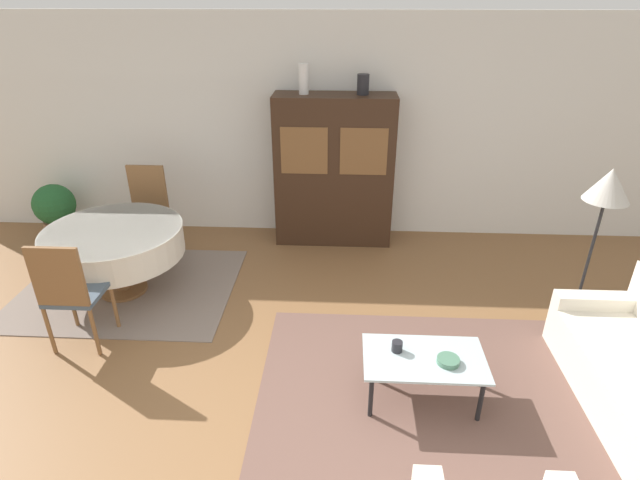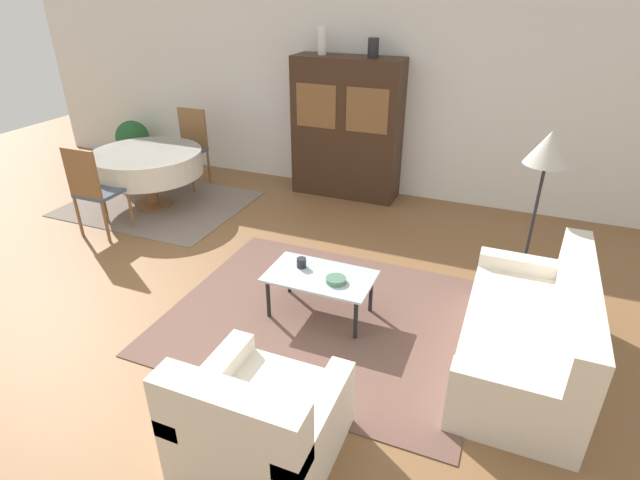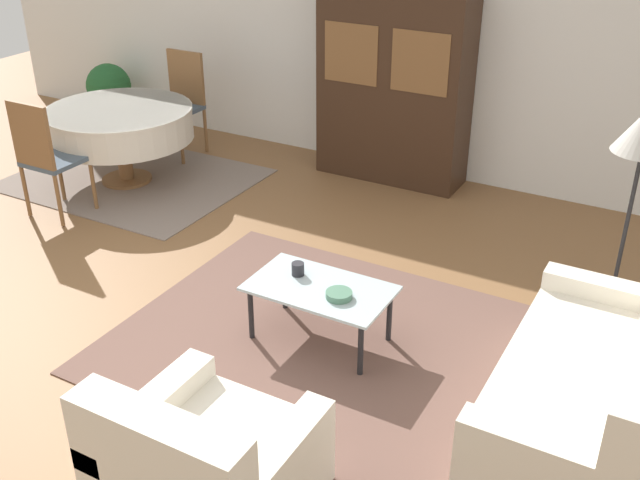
{
  "view_description": "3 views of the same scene",
  "coord_description": "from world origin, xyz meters",
  "px_view_note": "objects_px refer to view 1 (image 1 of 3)",
  "views": [
    {
      "loc": [
        0.4,
        -2.46,
        2.91
      ],
      "look_at": [
        0.2,
        1.4,
        0.95
      ],
      "focal_mm": 28.0,
      "sensor_mm": 36.0,
      "label": 1
    },
    {
      "loc": [
        2.43,
        -2.85,
        2.66
      ],
      "look_at": [
        1.04,
        0.54,
        0.75
      ],
      "focal_mm": 28.0,
      "sensor_mm": 36.0,
      "label": 2
    },
    {
      "loc": [
        3.05,
        -3.05,
        2.91
      ],
      "look_at": [
        1.04,
        0.54,
        0.75
      ],
      "focal_mm": 42.0,
      "sensor_mm": 36.0,
      "label": 3
    }
  ],
  "objects_px": {
    "floor_lamp": "(607,193)",
    "potted_plant": "(55,209)",
    "bowl": "(448,361)",
    "dining_chair_far": "(147,206)",
    "display_cabinet": "(334,171)",
    "dining_table": "(115,242)",
    "cup": "(397,346)",
    "vase_tall": "(304,79)",
    "dining_chair_near": "(69,290)",
    "vase_short": "(363,84)",
    "coffee_table": "(424,362)"
  },
  "relations": [
    {
      "from": "floor_lamp",
      "to": "vase_tall",
      "type": "height_order",
      "value": "vase_tall"
    },
    {
      "from": "dining_chair_near",
      "to": "potted_plant",
      "type": "bearing_deg",
      "value": 121.8
    },
    {
      "from": "dining_chair_near",
      "to": "vase_short",
      "type": "height_order",
      "value": "vase_short"
    },
    {
      "from": "cup",
      "to": "floor_lamp",
      "type": "bearing_deg",
      "value": 30.32
    },
    {
      "from": "cup",
      "to": "potted_plant",
      "type": "height_order",
      "value": "potted_plant"
    },
    {
      "from": "dining_chair_far",
      "to": "vase_tall",
      "type": "bearing_deg",
      "value": -165.61
    },
    {
      "from": "coffee_table",
      "to": "vase_tall",
      "type": "height_order",
      "value": "vase_tall"
    },
    {
      "from": "potted_plant",
      "to": "bowl",
      "type": "bearing_deg",
      "value": -31.18
    },
    {
      "from": "floor_lamp",
      "to": "bowl",
      "type": "distance_m",
      "value": 2.09
    },
    {
      "from": "coffee_table",
      "to": "dining_chair_far",
      "type": "relative_size",
      "value": 0.87
    },
    {
      "from": "cup",
      "to": "vase_tall",
      "type": "bearing_deg",
      "value": 108.58
    },
    {
      "from": "cup",
      "to": "dining_chair_near",
      "type": "bearing_deg",
      "value": 171.26
    },
    {
      "from": "bowl",
      "to": "vase_short",
      "type": "bearing_deg",
      "value": 102.25
    },
    {
      "from": "dining_chair_far",
      "to": "potted_plant",
      "type": "bearing_deg",
      "value": -13.67
    },
    {
      "from": "vase_short",
      "to": "floor_lamp",
      "type": "bearing_deg",
      "value": -38.64
    },
    {
      "from": "floor_lamp",
      "to": "vase_short",
      "type": "relative_size",
      "value": 6.91
    },
    {
      "from": "display_cabinet",
      "to": "vase_tall",
      "type": "relative_size",
      "value": 5.49
    },
    {
      "from": "coffee_table",
      "to": "vase_tall",
      "type": "distance_m",
      "value": 3.43
    },
    {
      "from": "coffee_table",
      "to": "potted_plant",
      "type": "distance_m",
      "value": 5.06
    },
    {
      "from": "display_cabinet",
      "to": "vase_short",
      "type": "relative_size",
      "value": 8.14
    },
    {
      "from": "dining_chair_near",
      "to": "potted_plant",
      "type": "relative_size",
      "value": 1.48
    },
    {
      "from": "dining_table",
      "to": "vase_short",
      "type": "xyz_separation_m",
      "value": [
        2.51,
        1.39,
        1.35
      ]
    },
    {
      "from": "display_cabinet",
      "to": "floor_lamp",
      "type": "bearing_deg",
      "value": -34.77
    },
    {
      "from": "dining_chair_far",
      "to": "dining_table",
      "type": "bearing_deg",
      "value": 90.0
    },
    {
      "from": "display_cabinet",
      "to": "dining_chair_far",
      "type": "relative_size",
      "value": 1.73
    },
    {
      "from": "display_cabinet",
      "to": "vase_tall",
      "type": "distance_m",
      "value": 1.14
    },
    {
      "from": "coffee_table",
      "to": "dining_chair_far",
      "type": "height_order",
      "value": "dining_chair_far"
    },
    {
      "from": "display_cabinet",
      "to": "dining_table",
      "type": "distance_m",
      "value": 2.62
    },
    {
      "from": "floor_lamp",
      "to": "potted_plant",
      "type": "distance_m",
      "value": 6.2
    },
    {
      "from": "dining_chair_near",
      "to": "coffee_table",
      "type": "bearing_deg",
      "value": -9.37
    },
    {
      "from": "cup",
      "to": "vase_tall",
      "type": "height_order",
      "value": "vase_tall"
    },
    {
      "from": "dining_table",
      "to": "floor_lamp",
      "type": "xyz_separation_m",
      "value": [
        4.6,
        -0.27,
        0.74
      ]
    },
    {
      "from": "dining_table",
      "to": "potted_plant",
      "type": "relative_size",
      "value": 1.93
    },
    {
      "from": "dining_table",
      "to": "dining_chair_far",
      "type": "xyz_separation_m",
      "value": [
        0.0,
        0.92,
        0.01
      ]
    },
    {
      "from": "dining_chair_far",
      "to": "bowl",
      "type": "distance_m",
      "value": 3.94
    },
    {
      "from": "bowl",
      "to": "potted_plant",
      "type": "height_order",
      "value": "potted_plant"
    },
    {
      "from": "coffee_table",
      "to": "display_cabinet",
      "type": "bearing_deg",
      "value": 105.32
    },
    {
      "from": "display_cabinet",
      "to": "dining_chair_near",
      "type": "relative_size",
      "value": 1.73
    },
    {
      "from": "cup",
      "to": "vase_short",
      "type": "bearing_deg",
      "value": 95.22
    },
    {
      "from": "coffee_table",
      "to": "dining_table",
      "type": "relative_size",
      "value": 0.67
    },
    {
      "from": "dining_chair_far",
      "to": "display_cabinet",
      "type": "bearing_deg",
      "value": -167.89
    },
    {
      "from": "dining_table",
      "to": "vase_tall",
      "type": "distance_m",
      "value": 2.7
    },
    {
      "from": "dining_chair_far",
      "to": "floor_lamp",
      "type": "height_order",
      "value": "floor_lamp"
    },
    {
      "from": "dining_table",
      "to": "bowl",
      "type": "relative_size",
      "value": 8.2
    },
    {
      "from": "vase_tall",
      "to": "dining_chair_far",
      "type": "bearing_deg",
      "value": -165.61
    },
    {
      "from": "floor_lamp",
      "to": "potted_plant",
      "type": "height_order",
      "value": "floor_lamp"
    },
    {
      "from": "dining_table",
      "to": "potted_plant",
      "type": "xyz_separation_m",
      "value": [
        -1.34,
        1.25,
        -0.2
      ]
    },
    {
      "from": "bowl",
      "to": "potted_plant",
      "type": "distance_m",
      "value": 5.23
    },
    {
      "from": "bowl",
      "to": "dining_chair_far",
      "type": "bearing_deg",
      "value": 142.76
    },
    {
      "from": "dining_table",
      "to": "vase_short",
      "type": "relative_size",
      "value": 6.17
    }
  ]
}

